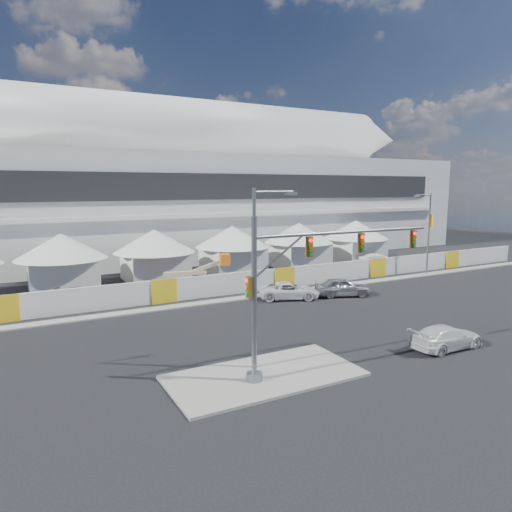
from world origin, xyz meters
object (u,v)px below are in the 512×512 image
streetlight_curb (428,228)px  boom_lift (179,285)px  streetlight_median (258,266)px  traffic_mast (295,286)px  pickup_curb (289,291)px  pickup_near (446,337)px  sedan_silver (342,287)px  lot_car_c (82,296)px  lot_car_a (380,261)px

streetlight_curb → boom_lift: 27.90m
streetlight_median → boom_lift: size_ratio=1.30×
traffic_mast → streetlight_median: bearing=130.1°
pickup_curb → traffic_mast: traffic_mast is taller
pickup_near → traffic_mast: 11.13m
sedan_silver → traffic_mast: bearing=154.8°
lot_car_c → boom_lift: bearing=-73.2°
streetlight_median → lot_car_c: bearing=108.3°
traffic_mast → boom_lift: bearing=88.6°
pickup_near → pickup_curb: bearing=7.7°
sedan_silver → streetlight_curb: 15.50m
pickup_curb → streetlight_curb: 19.83m
pickup_curb → lot_car_a: bearing=-42.4°
sedan_silver → lot_car_c: (-21.04, 8.46, -0.18)m
sedan_silver → lot_car_a: 16.40m
traffic_mast → streetlight_median: (-1.29, 1.54, 0.88)m
sedan_silver → boom_lift: size_ratio=0.67×
lot_car_c → streetlight_curb: (35.49, -5.06, 4.62)m
traffic_mast → lot_car_c: bearing=110.2°
lot_car_c → sedan_silver: bearing=-87.2°
pickup_curb → pickup_near: 15.18m
pickup_curb → lot_car_a: size_ratio=1.07×
sedan_silver → traffic_mast: (-13.32, -12.53, 3.93)m
lot_car_c → streetlight_curb: size_ratio=0.50×
pickup_near → boom_lift: size_ratio=0.67×
sedan_silver → streetlight_curb: (14.45, 3.40, 4.44)m
pickup_curb → pickup_near: bearing=-149.7°
pickup_curb → lot_car_a: (18.15, 8.04, 0.08)m
boom_lift → pickup_near: bearing=-51.6°
streetlight_curb → boom_lift: (-27.28, 3.92, -4.30)m
sedan_silver → pickup_near: size_ratio=1.00×
sedan_silver → lot_car_a: size_ratio=1.00×
pickup_curb → lot_car_c: (-16.29, 7.05, -0.08)m
pickup_curb → lot_car_c: size_ratio=1.16×
sedan_silver → streetlight_curb: streetlight_curb is taller
pickup_near → lot_car_c: 28.54m
traffic_mast → streetlight_curb: size_ratio=1.30×
sedan_silver → lot_car_c: 22.67m
lot_car_c → traffic_mast: (7.72, -20.98, 4.11)m
streetlight_curb → traffic_mast: bearing=-150.2°
sedan_silver → boom_lift: bearing=81.8°
lot_car_c → streetlight_curb: 36.15m
lot_car_c → streetlight_median: streetlight_median is taller
lot_car_a → streetlight_median: bearing=159.3°
lot_car_c → traffic_mast: bearing=-135.1°
sedan_silver → pickup_near: sedan_silver is taller
lot_car_c → streetlight_median: 21.08m
streetlight_median → boom_lift: streetlight_median is taller
pickup_curb → lot_car_a: lot_car_a is taller
lot_car_a → boom_lift: bearing=127.9°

